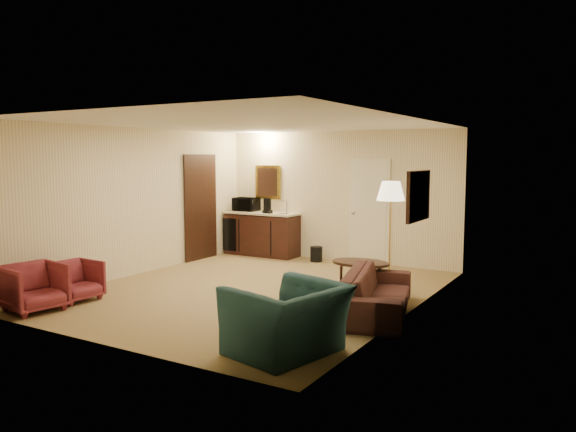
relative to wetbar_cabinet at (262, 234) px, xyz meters
name	(u,v)px	position (x,y,z in m)	size (l,w,h in m)	color
ground	(255,290)	(1.65, -2.72, -0.46)	(6.00, 6.00, 0.00)	olive
room_walls	(275,179)	(1.55, -1.95, 1.26)	(5.02, 6.01, 2.61)	beige
wetbar_cabinet	(262,234)	(0.00, 0.00, 0.00)	(1.64, 0.58, 0.92)	#371611
sofa	(377,285)	(3.80, -2.98, -0.07)	(2.00, 0.58, 0.78)	black
teal_armchair	(287,308)	(3.55, -4.92, 0.04)	(1.14, 0.74, 0.99)	#1D444A
rose_chair_near	(75,279)	(-0.25, -4.58, -0.14)	(0.62, 0.58, 0.64)	maroon
rose_chair_far	(34,285)	(-0.25, -5.24, -0.10)	(0.70, 0.66, 0.72)	maroon
coffee_table	(360,278)	(3.19, -2.14, -0.20)	(0.89, 0.60, 0.51)	black
floor_lamp	(390,233)	(3.35, -1.32, 0.39)	(0.45, 0.45, 1.71)	gold
waste_bin	(316,254)	(1.35, -0.07, -0.31)	(0.24, 0.24, 0.30)	black
microwave	(246,203)	(-0.45, 0.06, 0.64)	(0.52, 0.29, 0.36)	black
coffee_maker	(267,206)	(0.20, -0.09, 0.62)	(0.17, 0.17, 0.31)	black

